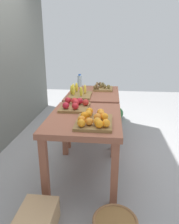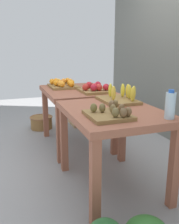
{
  "view_description": "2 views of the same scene",
  "coord_description": "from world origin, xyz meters",
  "px_view_note": "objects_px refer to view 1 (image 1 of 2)",
  "views": [
    {
      "loc": [
        -2.72,
        -0.28,
        1.55
      ],
      "look_at": [
        0.06,
        0.01,
        0.6
      ],
      "focal_mm": 33.7,
      "sensor_mm": 36.0,
      "label": 1
    },
    {
      "loc": [
        2.51,
        -0.91,
        1.3
      ],
      "look_at": [
        -0.07,
        0.01,
        0.57
      ],
      "focal_mm": 40.03,
      "sensor_mm": 36.0,
      "label": 2
    }
  ],
  "objects_px": {
    "kiwi_bin": "(102,88)",
    "cardboard_produce_box": "(37,222)",
    "watermelon_pile": "(110,112)",
    "apple_bin": "(75,105)",
    "display_table_right": "(93,99)",
    "orange_bin": "(94,120)",
    "banana_crate": "(79,93)",
    "water_bottle": "(80,81)",
    "display_table_left": "(85,125)"
  },
  "relations": [
    {
      "from": "display_table_right",
      "to": "orange_bin",
      "type": "xyz_separation_m",
      "value": [
        -1.34,
        -0.12,
        0.16
      ]
    },
    {
      "from": "cardboard_produce_box",
      "to": "orange_bin",
      "type": "bearing_deg",
      "value": -33.57
    },
    {
      "from": "orange_bin",
      "to": "apple_bin",
      "type": "bearing_deg",
      "value": 29.61
    },
    {
      "from": "banana_crate",
      "to": "watermelon_pile",
      "type": "xyz_separation_m",
      "value": [
        1.13,
        -0.48,
        -0.67
      ]
    },
    {
      "from": "orange_bin",
      "to": "banana_crate",
      "type": "bearing_deg",
      "value": 16.39
    },
    {
      "from": "banana_crate",
      "to": "cardboard_produce_box",
      "type": "height_order",
      "value": "banana_crate"
    },
    {
      "from": "banana_crate",
      "to": "kiwi_bin",
      "type": "bearing_deg",
      "value": -33.96
    },
    {
      "from": "orange_bin",
      "to": "banana_crate",
      "type": "xyz_separation_m",
      "value": [
        1.08,
        0.32,
        -0.0
      ]
    },
    {
      "from": "apple_bin",
      "to": "cardboard_produce_box",
      "type": "bearing_deg",
      "value": 172.53
    },
    {
      "from": "display_table_left",
      "to": "water_bottle",
      "type": "height_order",
      "value": "water_bottle"
    },
    {
      "from": "watermelon_pile",
      "to": "cardboard_produce_box",
      "type": "relative_size",
      "value": 1.69
    },
    {
      "from": "display_table_right",
      "to": "water_bottle",
      "type": "bearing_deg",
      "value": 34.4
    },
    {
      "from": "display_table_right",
      "to": "watermelon_pile",
      "type": "relative_size",
      "value": 1.54
    },
    {
      "from": "display_table_right",
      "to": "banana_crate",
      "type": "bearing_deg",
      "value": 142.97
    },
    {
      "from": "watermelon_pile",
      "to": "display_table_left",
      "type": "bearing_deg",
      "value": 171.95
    },
    {
      "from": "kiwi_bin",
      "to": "water_bottle",
      "type": "height_order",
      "value": "water_bottle"
    },
    {
      "from": "banana_crate",
      "to": "water_bottle",
      "type": "height_order",
      "value": "water_bottle"
    },
    {
      "from": "orange_bin",
      "to": "kiwi_bin",
      "type": "distance_m",
      "value": 1.56
    },
    {
      "from": "display_table_left",
      "to": "apple_bin",
      "type": "height_order",
      "value": "apple_bin"
    },
    {
      "from": "kiwi_bin",
      "to": "cardboard_produce_box",
      "type": "relative_size",
      "value": 0.91
    },
    {
      "from": "display_table_right",
      "to": "watermelon_pile",
      "type": "height_order",
      "value": "display_table_right"
    },
    {
      "from": "apple_bin",
      "to": "watermelon_pile",
      "type": "xyz_separation_m",
      "value": [
        1.73,
        -0.43,
        -0.67
      ]
    },
    {
      "from": "kiwi_bin",
      "to": "cardboard_produce_box",
      "type": "height_order",
      "value": "kiwi_bin"
    },
    {
      "from": "orange_bin",
      "to": "display_table_left",
      "type": "bearing_deg",
      "value": 29.17
    },
    {
      "from": "water_bottle",
      "to": "watermelon_pile",
      "type": "distance_m",
      "value": 1.03
    },
    {
      "from": "banana_crate",
      "to": "kiwi_bin",
      "type": "xyz_separation_m",
      "value": [
        0.48,
        -0.32,
        -0.01
      ]
    },
    {
      "from": "apple_bin",
      "to": "water_bottle",
      "type": "height_order",
      "value": "water_bottle"
    },
    {
      "from": "display_table_left",
      "to": "banana_crate",
      "type": "height_order",
      "value": "banana_crate"
    },
    {
      "from": "apple_bin",
      "to": "water_bottle",
      "type": "xyz_separation_m",
      "value": [
        1.27,
        0.13,
        0.06
      ]
    },
    {
      "from": "kiwi_bin",
      "to": "cardboard_produce_box",
      "type": "xyz_separation_m",
      "value": [
        -2.2,
        0.43,
        -0.68
      ]
    },
    {
      "from": "display_table_left",
      "to": "orange_bin",
      "type": "relative_size",
      "value": 2.28
    },
    {
      "from": "display_table_left",
      "to": "apple_bin",
      "type": "relative_size",
      "value": 2.6
    },
    {
      "from": "display_table_right",
      "to": "water_bottle",
      "type": "height_order",
      "value": "water_bottle"
    },
    {
      "from": "watermelon_pile",
      "to": "kiwi_bin",
      "type": "bearing_deg",
      "value": 166.69
    },
    {
      "from": "display_table_left",
      "to": "watermelon_pile",
      "type": "distance_m",
      "value": 2.08
    },
    {
      "from": "orange_bin",
      "to": "kiwi_bin",
      "type": "relative_size",
      "value": 1.26
    },
    {
      "from": "apple_bin",
      "to": "display_table_right",
      "type": "bearing_deg",
      "value": -10.15
    },
    {
      "from": "display_table_right",
      "to": "orange_bin",
      "type": "height_order",
      "value": "orange_bin"
    },
    {
      "from": "cardboard_produce_box",
      "to": "apple_bin",
      "type": "bearing_deg",
      "value": -7.47
    },
    {
      "from": "banana_crate",
      "to": "water_bottle",
      "type": "relative_size",
      "value": 1.96
    },
    {
      "from": "water_bottle",
      "to": "watermelon_pile",
      "type": "bearing_deg",
      "value": -51.23
    },
    {
      "from": "water_bottle",
      "to": "cardboard_produce_box",
      "type": "relative_size",
      "value": 0.56
    },
    {
      "from": "kiwi_bin",
      "to": "watermelon_pile",
      "type": "height_order",
      "value": "kiwi_bin"
    },
    {
      "from": "display_table_right",
      "to": "orange_bin",
      "type": "distance_m",
      "value": 1.35
    },
    {
      "from": "apple_bin",
      "to": "kiwi_bin",
      "type": "bearing_deg",
      "value": -14.64
    },
    {
      "from": "apple_bin",
      "to": "banana_crate",
      "type": "bearing_deg",
      "value": 4.07
    },
    {
      "from": "apple_bin",
      "to": "banana_crate",
      "type": "distance_m",
      "value": 0.6
    },
    {
      "from": "apple_bin",
      "to": "water_bottle",
      "type": "distance_m",
      "value": 1.28
    },
    {
      "from": "display_table_left",
      "to": "water_bottle",
      "type": "relative_size",
      "value": 4.62
    },
    {
      "from": "kiwi_bin",
      "to": "watermelon_pile",
      "type": "distance_m",
      "value": 0.94
    }
  ]
}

